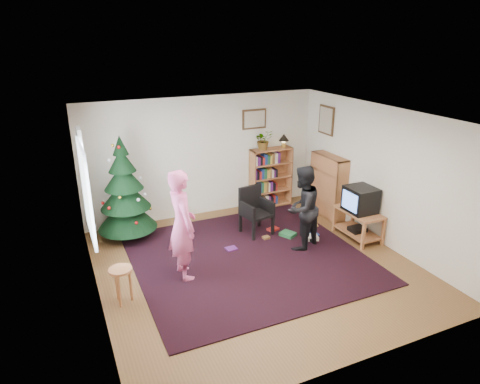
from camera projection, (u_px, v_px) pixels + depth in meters
name	position (u px, v px, depth m)	size (l,w,h in m)	color
floor	(256.00, 266.00, 7.16)	(5.00, 5.00, 0.00)	brown
ceiling	(258.00, 117.00, 6.28)	(5.00, 5.00, 0.00)	white
wall_back	(203.00, 157.00, 8.86)	(5.00, 0.02, 2.50)	silver
wall_front	(360.00, 272.00, 4.58)	(5.00, 0.02, 2.50)	silver
wall_left	(91.00, 223.00, 5.76)	(0.02, 5.00, 2.50)	silver
wall_right	(381.00, 176.00, 7.68)	(0.02, 5.00, 2.50)	silver
rug	(248.00, 257.00, 7.41)	(3.80, 3.60, 0.02)	black
window_pane	(86.00, 192.00, 6.20)	(0.04, 1.20, 1.40)	silver
curtain	(84.00, 177.00, 6.81)	(0.06, 0.35, 1.60)	white
picture_back	(254.00, 119.00, 9.03)	(0.55, 0.03, 0.42)	#4C3319
picture_right	(326.00, 120.00, 8.92)	(0.03, 0.50, 0.60)	#4C3319
christmas_tree	(125.00, 197.00, 7.87)	(1.09, 1.09, 1.98)	#3F2816
bookshelf_back	(271.00, 176.00, 9.51)	(0.95, 0.30, 1.30)	#B77541
bookshelf_right	(328.00, 185.00, 8.97)	(0.30, 0.95, 1.30)	#B77541
tv_stand	(358.00, 222.00, 8.03)	(0.51, 0.92, 0.55)	#B77541
crt_tv	(360.00, 199.00, 7.87)	(0.50, 0.53, 0.47)	black
armchair	(254.00, 208.00, 8.21)	(0.58, 0.58, 0.92)	black
stool	(121.00, 276.00, 6.05)	(0.33, 0.33, 0.55)	#B77541
person_standing	(182.00, 225.00, 6.57)	(0.65, 0.43, 1.78)	#D3548A
person_by_chair	(302.00, 208.00, 7.51)	(0.75, 0.58, 1.54)	black
potted_plant	(263.00, 140.00, 9.13)	(0.39, 0.33, 0.43)	gray
table_lamp	(284.00, 138.00, 9.33)	(0.22, 0.22, 0.30)	#A57F33
floor_clutter	(286.00, 235.00, 8.17)	(2.12, 0.84, 0.08)	#A51E19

